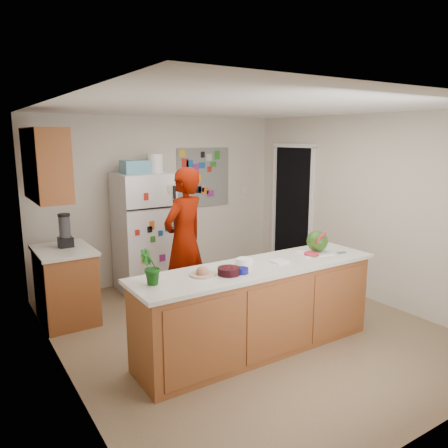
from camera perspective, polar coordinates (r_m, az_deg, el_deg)
floor at (r=5.27m, az=2.75°, el=-13.48°), size 4.00×4.50×0.02m
wall_back at (r=6.82m, az=-8.23°, el=3.21°), size 4.00×0.02×2.50m
wall_left at (r=4.08m, az=-20.78°, el=-2.94°), size 0.02×4.50×2.50m
wall_right at (r=6.25m, az=18.08°, el=2.02°), size 0.02×4.50×2.50m
ceiling at (r=4.79m, az=3.05°, el=15.00°), size 4.00×4.50×0.02m
doorway at (r=7.26m, az=8.99°, el=1.84°), size 0.03×0.85×2.04m
peninsula_base at (r=4.62m, az=4.41°, el=-11.15°), size 2.60×0.62×0.88m
peninsula_top at (r=4.46m, az=4.50°, el=-5.69°), size 2.68×0.70×0.04m
side_counter_base at (r=5.64m, az=-19.93°, el=-7.68°), size 0.60×0.80×0.86m
side_counter_top at (r=5.51m, az=-20.25°, el=-3.25°), size 0.64×0.84×0.04m
upper_cabinets at (r=5.29m, az=-22.27°, el=7.23°), size 0.35×1.00×0.80m
refrigerator at (r=6.37m, az=-10.38°, el=-1.09°), size 0.75×0.70×1.70m
fridge_top_bin at (r=6.20m, az=-11.56°, el=7.31°), size 0.35×0.28×0.18m
photo_collage at (r=7.10m, az=-2.69°, el=6.08°), size 0.95×0.01×0.95m
person at (r=5.54m, az=-5.20°, el=-2.13°), size 0.79×0.66×1.83m
blender_appliance at (r=5.55m, az=-20.07°, el=-0.92°), size 0.13×0.13×0.38m
cutting_board at (r=4.99m, az=11.70°, el=-3.74°), size 0.42×0.35×0.01m
watermelon at (r=5.01m, az=12.09°, el=-2.21°), size 0.24×0.24×0.24m
watermelon_slice at (r=4.89m, az=11.35°, el=-3.83°), size 0.16×0.16×0.02m
cherry_bowl at (r=4.15m, az=0.62°, el=-6.16°), size 0.27×0.27×0.07m
white_bowl at (r=4.49m, az=2.71°, el=-4.89°), size 0.22×0.22×0.06m
cobalt_bowl at (r=4.20m, az=2.28°, el=-6.09°), size 0.18×0.18×0.05m
plate at (r=4.14m, az=-2.85°, el=-6.60°), size 0.26×0.26×0.02m
paper_towel at (r=4.59m, az=7.29°, el=-4.86°), size 0.17×0.15×0.02m
keys at (r=5.08m, az=15.12°, el=-3.61°), size 0.10×0.06×0.01m
potted_plant at (r=3.89m, az=-9.61°, el=-5.57°), size 0.18×0.15×0.32m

